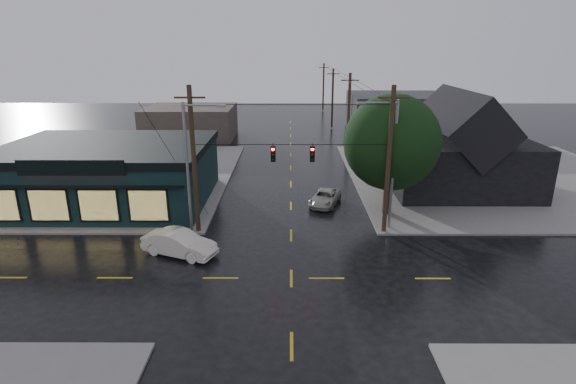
{
  "coord_description": "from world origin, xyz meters",
  "views": [
    {
      "loc": [
        -0.09,
        -22.56,
        12.55
      ],
      "look_at": [
        -0.21,
        5.28,
        3.4
      ],
      "focal_mm": 28.0,
      "sensor_mm": 36.0,
      "label": 1
    }
  ],
  "objects_px": {
    "sedan_cream": "(179,243)",
    "utility_pole_nw": "(199,232)",
    "corner_tree": "(392,143)",
    "suv_silver": "(325,198)",
    "utility_pole_ne": "(383,233)"
  },
  "relations": [
    {
      "from": "utility_pole_nw",
      "to": "sedan_cream",
      "type": "bearing_deg",
      "value": -97.56
    },
    {
      "from": "utility_pole_nw",
      "to": "corner_tree",
      "type": "bearing_deg",
      "value": 14.36
    },
    {
      "from": "utility_pole_nw",
      "to": "sedan_cream",
      "type": "distance_m",
      "value": 3.66
    },
    {
      "from": "sedan_cream",
      "to": "utility_pole_nw",
      "type": "bearing_deg",
      "value": 14.44
    },
    {
      "from": "utility_pole_nw",
      "to": "sedan_cream",
      "type": "relative_size",
      "value": 2.14
    },
    {
      "from": "utility_pole_ne",
      "to": "sedan_cream",
      "type": "relative_size",
      "value": 2.14
    },
    {
      "from": "sedan_cream",
      "to": "suv_silver",
      "type": "bearing_deg",
      "value": -24.22
    },
    {
      "from": "sedan_cream",
      "to": "suv_silver",
      "type": "height_order",
      "value": "sedan_cream"
    },
    {
      "from": "utility_pole_nw",
      "to": "utility_pole_ne",
      "type": "height_order",
      "value": "same"
    },
    {
      "from": "corner_tree",
      "to": "suv_silver",
      "type": "height_order",
      "value": "corner_tree"
    },
    {
      "from": "corner_tree",
      "to": "utility_pole_nw",
      "type": "distance_m",
      "value": 15.47
    },
    {
      "from": "utility_pole_nw",
      "to": "suv_silver",
      "type": "distance_m",
      "value": 11.0
    },
    {
      "from": "corner_tree",
      "to": "utility_pole_ne",
      "type": "xyz_separation_m",
      "value": [
        -0.94,
        -3.57,
        -5.69
      ]
    },
    {
      "from": "utility_pole_nw",
      "to": "suv_silver",
      "type": "bearing_deg",
      "value": 32.03
    },
    {
      "from": "utility_pole_nw",
      "to": "suv_silver",
      "type": "relative_size",
      "value": 2.38
    }
  ]
}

